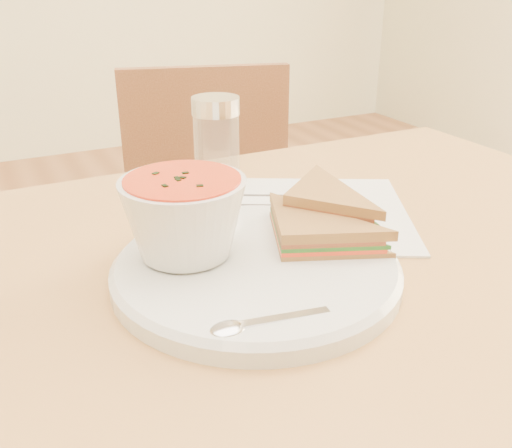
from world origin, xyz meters
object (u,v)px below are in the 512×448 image
soup_bowl (185,221)px  condiment_shaker (217,140)px  chair_far (220,275)px  plate (256,271)px

soup_bowl → condiment_shaker: size_ratio=1.01×
chair_far → plate: size_ratio=2.90×
condiment_shaker → plate: bearing=-105.7°
chair_far → plate: chair_far is taller
plate → condiment_shaker: bearing=74.3°
condiment_shaker → chair_far: bearing=67.6°
chair_far → soup_bowl: size_ratio=6.76×
plate → condiment_shaker: (0.08, 0.28, 0.05)m
chair_far → plate: bearing=86.7°
chair_far → condiment_shaker: 0.49m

